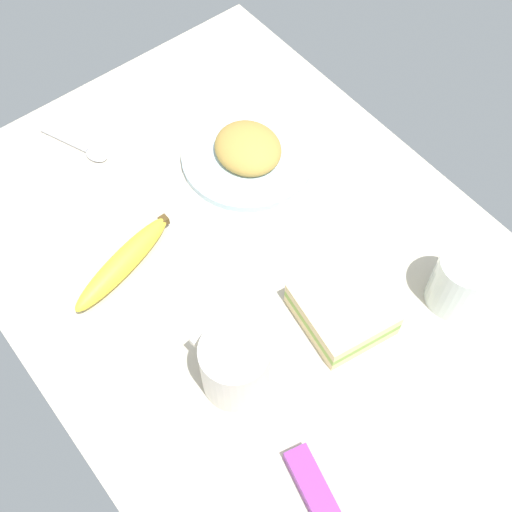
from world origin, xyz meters
TOP-DOWN VIEW (x-y plane):
  - tabletop at (0.00, 0.00)cm, footprint 90.00×64.00cm
  - plate_of_food at (-15.82, 11.09)cm, footprint 20.29×20.29cm
  - coffee_mug_black at (11.23, -12.21)cm, footprint 10.55×8.31cm
  - sandwich_main at (12.84, 3.94)cm, footprint 12.97×12.01cm
  - glass_of_milk at (20.05, 17.64)cm, footprint 7.46×7.46cm
  - banana at (-11.09, -14.23)cm, footprint 7.98×18.35cm
  - spoon at (-32.76, -7.69)cm, footprint 12.14×6.10cm
  - snack_bar at (28.30, -13.65)cm, footprint 12.15×5.57cm

SIDE VIEW (x-z plane):
  - tabletop at x=0.00cm, z-range 0.00..2.00cm
  - spoon at x=-32.76cm, z-range 1.98..2.78cm
  - snack_bar at x=28.30cm, z-range 2.00..4.00cm
  - plate_of_food at x=-15.82cm, z-range 1.11..5.89cm
  - banana at x=-11.09cm, z-range 2.00..5.31cm
  - sandwich_main at x=12.84cm, z-range 2.00..6.40cm
  - glass_of_milk at x=20.05cm, z-range 1.52..10.73cm
  - coffee_mug_black at x=11.23cm, z-range 2.14..11.71cm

